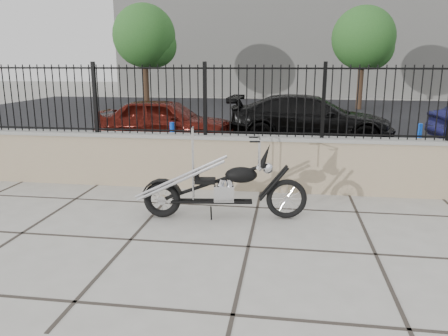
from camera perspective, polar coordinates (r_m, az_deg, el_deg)
ground_plane at (r=5.42m, az=3.19°, el=-10.24°), size 90.00×90.00×0.00m
parking_lot at (r=17.59m, az=6.98°, el=6.34°), size 30.00×30.00×0.00m
retaining_wall at (r=7.65m, az=4.97°, el=0.62°), size 14.00×0.36×0.96m
iron_fence at (r=7.48m, az=5.14°, el=8.71°), size 14.00×0.08×1.20m
background_building at (r=31.50m, az=7.94°, el=16.76°), size 22.00×6.00×8.00m
chopper_motorcycle at (r=6.17m, az=-0.41°, el=-0.65°), size 2.27×0.65×1.34m
car_red at (r=12.01m, az=-7.71°, el=6.04°), size 3.82×1.72×1.27m
car_black at (r=12.51m, az=11.19°, el=6.31°), size 4.61×2.01×1.32m
bollard_a at (r=10.07m, az=-6.75°, el=3.48°), size 0.14×0.14×0.88m
bollard_b at (r=10.31m, az=24.00°, el=2.77°), size 0.14×0.14×0.93m
tree_left at (r=22.66m, az=-10.41°, el=16.98°), size 3.06×3.06×5.16m
tree_right at (r=22.22m, az=17.77°, el=16.23°), size 2.92×2.92×4.93m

